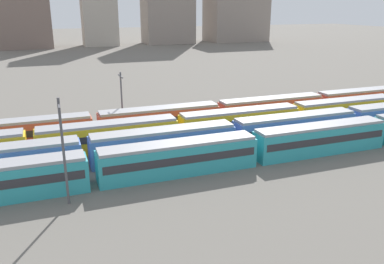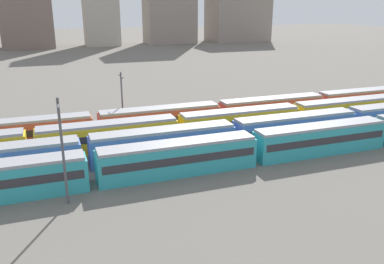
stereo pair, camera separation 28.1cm
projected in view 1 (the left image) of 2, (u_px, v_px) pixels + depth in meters
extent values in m
cube|color=teal|center=(179.00, 159.00, 44.11)|extent=(18.00, 3.00, 3.40)
cube|color=#2D2D33|center=(179.00, 156.00, 43.99)|extent=(17.20, 3.06, 0.90)
cube|color=#939399|center=(179.00, 143.00, 43.54)|extent=(17.60, 2.70, 0.35)
cube|color=teal|center=(320.00, 140.00, 50.39)|extent=(18.00, 3.00, 3.40)
cube|color=#2D2D33|center=(320.00, 137.00, 50.27)|extent=(17.20, 3.06, 0.90)
cube|color=#939399|center=(321.00, 126.00, 49.82)|extent=(17.60, 2.70, 0.35)
cube|color=#4C70BC|center=(164.00, 145.00, 48.70)|extent=(18.00, 3.00, 3.40)
cube|color=#2D2D33|center=(164.00, 142.00, 48.58)|extent=(17.20, 3.06, 0.90)
cube|color=#939399|center=(164.00, 130.00, 48.13)|extent=(17.60, 2.70, 0.35)
cube|color=#4C70BC|center=(295.00, 129.00, 54.98)|extent=(18.00, 3.00, 3.40)
cube|color=#2D2D33|center=(295.00, 126.00, 54.85)|extent=(17.20, 3.06, 0.90)
cube|color=#939399|center=(296.00, 116.00, 54.41)|extent=(17.60, 2.70, 0.35)
cube|color=yellow|center=(109.00, 137.00, 51.38)|extent=(18.00, 3.00, 3.40)
cube|color=#2D2D33|center=(109.00, 134.00, 51.26)|extent=(17.20, 3.06, 0.90)
cube|color=#939399|center=(108.00, 124.00, 50.81)|extent=(17.60, 2.70, 0.35)
cube|color=yellow|center=(240.00, 123.00, 57.66)|extent=(18.00, 3.00, 3.40)
cube|color=#2D2D33|center=(240.00, 120.00, 57.53)|extent=(17.20, 3.06, 0.90)
cube|color=#939399|center=(240.00, 111.00, 57.09)|extent=(17.60, 2.70, 0.35)
cube|color=yellow|center=(345.00, 111.00, 63.94)|extent=(18.00, 3.00, 3.40)
cube|color=#2D2D33|center=(345.00, 109.00, 63.81)|extent=(17.20, 3.06, 0.90)
cube|color=#939399|center=(346.00, 100.00, 63.37)|extent=(17.60, 2.70, 0.35)
cube|color=#BC4C38|center=(23.00, 135.00, 52.53)|extent=(18.00, 3.00, 3.40)
cube|color=#2D2D33|center=(22.00, 132.00, 52.40)|extent=(17.20, 3.06, 0.90)
cube|color=#939399|center=(21.00, 121.00, 51.96)|extent=(17.60, 2.70, 0.35)
cube|color=#BC4C38|center=(160.00, 121.00, 58.80)|extent=(18.00, 3.00, 3.40)
cube|color=#2D2D33|center=(160.00, 118.00, 58.68)|extent=(17.20, 3.06, 0.90)
cube|color=#939399|center=(160.00, 108.00, 58.23)|extent=(17.60, 2.70, 0.35)
cube|color=#BC4C38|center=(271.00, 110.00, 65.08)|extent=(18.00, 3.00, 3.40)
cube|color=#2D2D33|center=(271.00, 107.00, 64.96)|extent=(17.20, 3.06, 0.90)
cube|color=#939399|center=(272.00, 98.00, 64.51)|extent=(17.60, 2.70, 0.35)
cube|color=#BC4C38|center=(362.00, 100.00, 71.36)|extent=(18.00, 3.00, 3.40)
cube|color=#2D2D33|center=(363.00, 98.00, 71.24)|extent=(17.20, 3.06, 0.90)
cube|color=#939399|center=(364.00, 90.00, 70.79)|extent=(17.60, 2.70, 0.35)
cylinder|color=#4C4C51|center=(122.00, 102.00, 58.83)|extent=(0.24, 0.24, 8.79)
cube|color=#47474C|center=(120.00, 76.00, 57.68)|extent=(0.16, 3.20, 0.16)
cylinder|color=#4C4C51|center=(64.00, 153.00, 36.26)|extent=(0.24, 0.24, 10.32)
cube|color=#47474C|center=(59.00, 104.00, 34.87)|extent=(0.16, 3.20, 0.16)
cube|color=#7A665B|center=(24.00, 8.00, 170.64)|extent=(21.37, 17.05, 33.52)
cube|color=gray|center=(236.00, 7.00, 204.28)|extent=(29.76, 19.57, 34.61)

